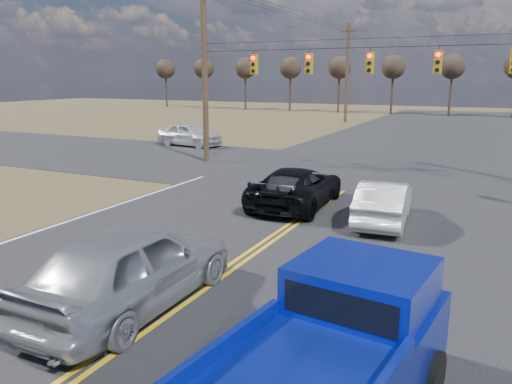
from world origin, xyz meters
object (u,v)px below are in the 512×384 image
at_px(black_suv, 297,187).
at_px(cross_car_west, 189,135).
at_px(pickup_truck, 323,372).
at_px(white_car_queue, 384,202).
at_px(silver_suv, 131,266).
at_px(dgrey_car_queue, 295,189).

relative_size(black_suv, cross_car_west, 1.11).
xyz_separation_m(pickup_truck, black_suv, (-4.78, 11.33, -0.29)).
bearing_deg(black_suv, cross_car_west, -46.18).
xyz_separation_m(pickup_truck, cross_car_west, (-17.40, 23.39, -0.21)).
height_order(pickup_truck, white_car_queue, pickup_truck).
bearing_deg(white_car_queue, silver_suv, 63.08).
bearing_deg(black_suv, white_car_queue, 163.61).
relative_size(pickup_truck, silver_suv, 1.09).
relative_size(silver_suv, white_car_queue, 1.23).
relative_size(white_car_queue, dgrey_car_queue, 0.91).
xyz_separation_m(silver_suv, cross_car_west, (-12.62, 21.35, -0.10)).
relative_size(silver_suv, dgrey_car_queue, 1.12).
bearing_deg(dgrey_car_queue, pickup_truck, 112.64).
distance_m(pickup_truck, black_suv, 12.30).
distance_m(black_suv, white_car_queue, 3.46).
bearing_deg(black_suv, dgrey_car_queue, 87.51).
height_order(black_suv, dgrey_car_queue, black_suv).
height_order(white_car_queue, dgrey_car_queue, white_car_queue).
bearing_deg(cross_car_west, dgrey_car_queue, -127.33).
height_order(dgrey_car_queue, cross_car_west, cross_car_west).
bearing_deg(dgrey_car_queue, silver_suv, 89.44).
xyz_separation_m(silver_suv, dgrey_car_queue, (0.00, 9.11, -0.22)).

